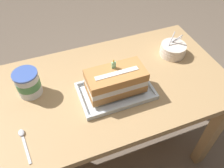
# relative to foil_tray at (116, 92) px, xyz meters

# --- Properties ---
(ground_plane) EXTENTS (8.00, 8.00, 0.00)m
(ground_plane) POSITION_rel_foil_tray_xyz_m (-0.01, 0.06, -0.70)
(ground_plane) COLOR #6B5B4C
(dining_table) EXTENTS (1.20, 0.66, 0.69)m
(dining_table) POSITION_rel_foil_tray_xyz_m (-0.01, 0.06, -0.11)
(dining_table) COLOR tan
(dining_table) RESTS_ON ground_plane
(foil_tray) EXTENTS (0.34, 0.21, 0.02)m
(foil_tray) POSITION_rel_foil_tray_xyz_m (0.00, 0.00, 0.00)
(foil_tray) COLOR silver
(foil_tray) RESTS_ON dining_table
(birthday_cake) EXTENTS (0.26, 0.13, 0.16)m
(birthday_cake) POSITION_rel_foil_tray_xyz_m (0.00, 0.00, 0.07)
(birthday_cake) COLOR #C38346
(birthday_cake) RESTS_ON foil_tray
(bowl_stack) EXTENTS (0.14, 0.14, 0.12)m
(bowl_stack) POSITION_rel_foil_tray_xyz_m (0.40, 0.15, 0.02)
(bowl_stack) COLOR silver
(bowl_stack) RESTS_ON dining_table
(ice_cream_tub) EXTENTS (0.11, 0.11, 0.12)m
(ice_cream_tub) POSITION_rel_foil_tray_xyz_m (-0.37, 0.14, 0.06)
(ice_cream_tub) COLOR white
(ice_cream_tub) RESTS_ON dining_table
(serving_spoon_near_tray) EXTENTS (0.04, 0.16, 0.01)m
(serving_spoon_near_tray) POSITION_rel_foil_tray_xyz_m (-0.43, -0.09, -0.00)
(serving_spoon_near_tray) COLOR silver
(serving_spoon_near_tray) RESTS_ON dining_table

